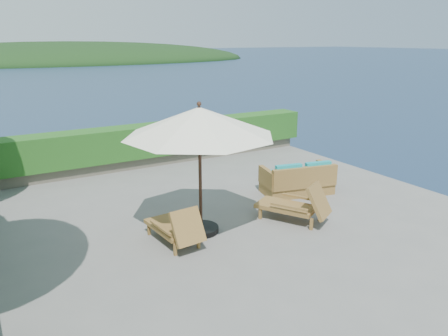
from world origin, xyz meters
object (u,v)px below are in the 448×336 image
lounge_left (176,227)px  wicker_loveseat (298,181)px  side_table (188,222)px  lounge_right (297,205)px  patio_umbrella (199,123)px

lounge_left → wicker_loveseat: 4.27m
side_table → wicker_loveseat: 3.91m
lounge_left → wicker_loveseat: wicker_loveseat is taller
lounge_left → wicker_loveseat: bearing=10.2°
wicker_loveseat → lounge_left: bearing=-152.5°
lounge_right → wicker_loveseat: (1.26, 1.45, -0.04)m
wicker_loveseat → side_table: bearing=-153.2°
patio_umbrella → lounge_left: patio_umbrella is taller
lounge_left → patio_umbrella: bearing=15.0°
side_table → wicker_loveseat: (3.79, 0.96, 0.00)m
lounge_right → side_table: (-2.53, 0.49, -0.05)m
wicker_loveseat → patio_umbrella: bearing=-153.6°
patio_umbrella → lounge_left: size_ratio=2.36×
patio_umbrella → wicker_loveseat: (3.42, 0.84, -2.05)m
lounge_right → wicker_loveseat: lounge_right is taller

